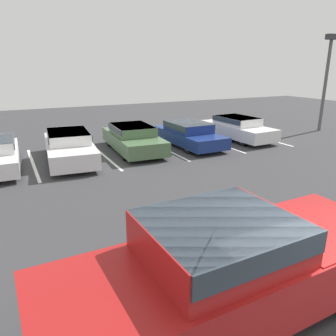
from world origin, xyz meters
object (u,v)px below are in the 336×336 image
parked_sedan_e (237,127)px  parked_sedan_d (189,133)px  pickup_truck (234,265)px  light_post (327,73)px  parked_sedan_b (69,145)px  parked_sedan_c (133,137)px

parked_sedan_e → parked_sedan_d: bearing=-90.6°
parked_sedan_d → parked_sedan_e: bearing=91.3°
pickup_truck → parked_sedan_d: size_ratio=1.34×
parked_sedan_e → light_post: size_ratio=0.82×
pickup_truck → parked_sedan_b: size_ratio=1.25×
parked_sedan_c → parked_sedan_e: (5.96, -0.14, 0.01)m
pickup_truck → parked_sedan_c: 10.93m
light_post → pickup_truck: bearing=-144.5°
parked_sedan_b → parked_sedan_c: (2.98, 0.40, -0.02)m
light_post → parked_sedan_e: bearing=177.8°
parked_sedan_b → light_post: size_ratio=0.88×
parked_sedan_c → parked_sedan_e: 5.96m
parked_sedan_d → light_post: 9.67m
parked_sedan_b → parked_sedan_c: size_ratio=1.03×
pickup_truck → parked_sedan_c: bearing=75.9°
parked_sedan_e → parked_sedan_b: bearing=-91.0°
parked_sedan_b → light_post: (15.08, 0.02, 2.77)m
pickup_truck → parked_sedan_d: (5.20, 10.42, -0.25)m
parked_sedan_b → parked_sedan_d: (5.83, 0.15, -0.03)m
parked_sedan_c → parked_sedan_d: (2.85, -0.25, -0.02)m
pickup_truck → parked_sedan_c: size_ratio=1.29×
parked_sedan_c → light_post: (12.11, -0.37, 2.79)m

